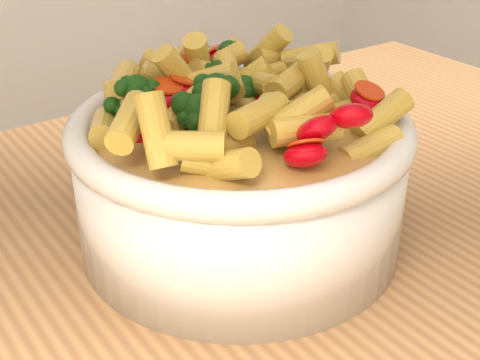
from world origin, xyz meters
TOP-DOWN VIEW (x-y plane):
  - serving_bowl at (0.08, 0.07)m, footprint 0.26×0.26m
  - pasta_salad at (0.08, 0.07)m, footprint 0.21×0.21m

SIDE VIEW (x-z plane):
  - serving_bowl at x=0.08m, z-range 0.90..1.01m
  - pasta_salad at x=0.08m, z-range 1.00..1.05m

